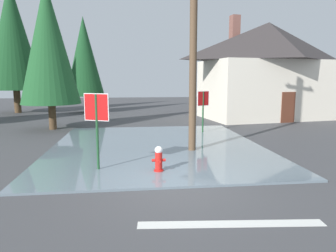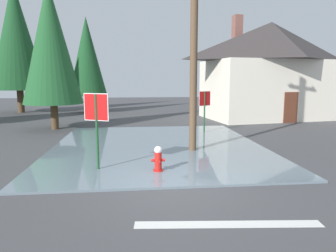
# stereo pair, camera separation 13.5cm
# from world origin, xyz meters

# --- Properties ---
(ground_plane) EXTENTS (80.00, 80.00, 0.10)m
(ground_plane) POSITION_xyz_m (0.00, 0.00, -0.05)
(ground_plane) COLOR #424244
(flood_puddle) EXTENTS (8.63, 10.11, 0.07)m
(flood_puddle) POSITION_xyz_m (-0.08, 4.73, 0.03)
(flood_puddle) COLOR slate
(flood_puddle) RESTS_ON ground
(lane_stop_bar) EXTENTS (3.71, 0.63, 0.01)m
(lane_stop_bar) POSITION_xyz_m (0.79, -2.37, 0.00)
(lane_stop_bar) COLOR silver
(lane_stop_bar) RESTS_ON ground
(stop_sign_near) EXTENTS (0.76, 0.37, 2.41)m
(stop_sign_near) POSITION_xyz_m (-2.17, 1.51, 1.74)
(stop_sign_near) COLOR #1E4C28
(stop_sign_near) RESTS_ON ground
(fire_hydrant) EXTENTS (0.42, 0.36, 0.83)m
(fire_hydrant) POSITION_xyz_m (-0.33, 1.09, 0.41)
(fire_hydrant) COLOR red
(fire_hydrant) RESTS_ON ground
(utility_pole) EXTENTS (1.60, 0.28, 9.11)m
(utility_pole) POSITION_xyz_m (1.22, 3.71, 4.73)
(utility_pole) COLOR brown
(utility_pole) RESTS_ON ground
(stop_sign_far) EXTENTS (0.68, 0.38, 2.21)m
(stop_sign_far) POSITION_xyz_m (2.58, 7.67, 1.58)
(stop_sign_far) COLOR #1E4C28
(stop_sign_far) RESTS_ON ground
(house) EXTENTS (10.15, 6.95, 7.32)m
(house) POSITION_xyz_m (8.62, 13.50, 3.53)
(house) COLOR silver
(house) RESTS_ON ground
(pine_tree_mid_left) EXTENTS (3.17, 3.17, 7.92)m
(pine_tree_mid_left) POSITION_xyz_m (-4.95, 18.79, 4.66)
(pine_tree_mid_left) COLOR #4C3823
(pine_tree_mid_left) RESTS_ON ground
(pine_tree_short_left) EXTENTS (3.24, 3.24, 8.10)m
(pine_tree_short_left) POSITION_xyz_m (-5.57, 9.95, 4.77)
(pine_tree_short_left) COLOR #4C3823
(pine_tree_short_left) RESTS_ON ground
(pine_tree_far_center) EXTENTS (4.31, 4.31, 10.78)m
(pine_tree_far_center) POSITION_xyz_m (-10.67, 19.24, 6.34)
(pine_tree_far_center) COLOR #4C3823
(pine_tree_far_center) RESTS_ON ground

